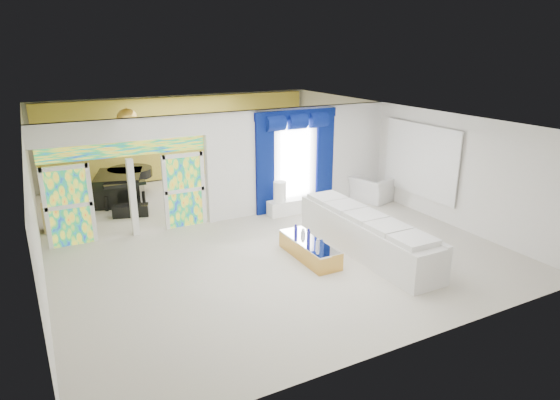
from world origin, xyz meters
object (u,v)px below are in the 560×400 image
coffee_table (309,250)px  grand_piano (120,187)px  white_sofa (365,235)px  console_table (289,207)px  armchair (372,189)px

coffee_table → grand_piano: (-3.08, 6.42, 0.24)m
white_sofa → console_table: (-0.30, 3.21, -0.21)m
white_sofa → coffee_table: size_ratio=2.38×
white_sofa → coffee_table: 1.40m
coffee_table → grand_piano: bearing=115.6°
coffee_table → console_table: console_table is taller
armchair → grand_piano: size_ratio=0.68×
console_table → white_sofa: bearing=-84.6°
coffee_table → armchair: 4.85m
white_sofa → armchair: bearing=50.0°
armchair → grand_piano: grand_piano is taller
coffee_table → white_sofa: bearing=-12.5°
console_table → grand_piano: size_ratio=0.73×
armchair → white_sofa: bearing=123.8°
console_table → armchair: size_ratio=1.07×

